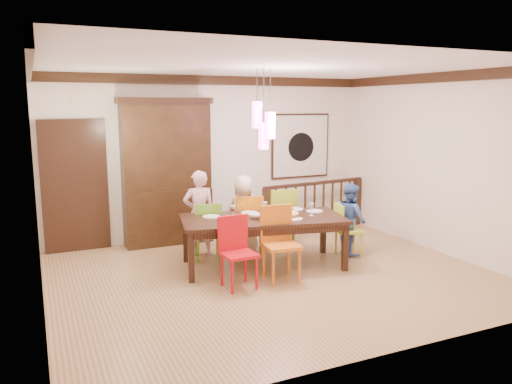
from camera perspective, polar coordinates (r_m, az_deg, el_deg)
name	(u,v)px	position (r m, az deg, el deg)	size (l,w,h in m)	color
floor	(273,275)	(7.19, 1.94, -9.49)	(6.00, 6.00, 0.00)	olive
ceiling	(274,66)	(6.80, 2.09, 14.22)	(6.00, 6.00, 0.00)	white
wall_back	(213,157)	(9.14, -4.96, 3.98)	(6.00, 6.00, 0.00)	silver
wall_left	(35,189)	(6.15, -23.93, 0.28)	(5.00, 5.00, 0.00)	silver
wall_right	(440,164)	(8.60, 20.27, 3.03)	(5.00, 5.00, 0.00)	silver
crown_molding	(274,72)	(6.80, 2.08, 13.55)	(6.00, 5.00, 0.16)	black
panel_door	(75,188)	(8.65, -19.97, 0.42)	(1.04, 0.07, 2.24)	black
white_doorway	(232,178)	(9.28, -2.81, 1.60)	(0.97, 0.05, 2.22)	silver
painting	(300,146)	(9.83, 5.09, 5.27)	(1.25, 0.06, 1.25)	black
pendant_cluster	(264,125)	(7.20, 0.87, 7.67)	(0.27, 0.21, 1.14)	#FD4CAE
dining_table	(263,222)	(7.40, 0.84, -3.47)	(2.56, 1.55, 0.75)	black
chair_far_left	(208,226)	(7.85, -5.55, -3.92)	(0.49, 0.49, 0.91)	#619C25
chair_far_mid	(247,219)	(8.13, -1.02, -3.14)	(0.50, 0.50, 0.97)	#BF690D
chair_far_right	(279,214)	(8.39, 2.60, -2.49)	(0.48, 0.48, 1.03)	#8AA21D
chair_near_left	(239,248)	(6.56, -1.96, -6.45)	(0.44, 0.44, 0.94)	red
chair_near_mid	(281,239)	(6.82, 2.92, -5.42)	(0.50, 0.50, 1.03)	orange
chair_end_right	(349,226)	(8.10, 10.58, -3.84)	(0.46, 0.46, 0.85)	#B9D02A
china_hutch	(167,172)	(8.71, -10.18, 2.30)	(1.59, 0.46, 2.51)	black
balustrade	(314,205)	(9.56, 6.68, -1.54)	(2.30, 0.37, 0.96)	black
person_far_left	(199,213)	(7.97, -6.52, -2.45)	(0.50, 0.33, 1.38)	#F2B8C8
person_far_mid	(244,213)	(8.21, -1.44, -2.43)	(0.62, 0.40, 1.27)	beige
person_end_right	(351,219)	(8.19, 10.79, -3.03)	(0.56, 0.44, 1.16)	#3A5EA3
serving_bowl	(289,215)	(7.40, 3.74, -2.62)	(0.29, 0.29, 0.07)	gold
small_bowl	(256,216)	(7.32, 0.01, -2.76)	(0.20, 0.20, 0.06)	white
cup_left	(240,219)	(7.06, -1.83, -3.10)	(0.13, 0.13, 0.10)	silver
cup_right	(291,210)	(7.67, 4.05, -2.10)	(0.10, 0.10, 0.09)	silver
plate_far_left	(211,217)	(7.43, -5.13, -2.81)	(0.26, 0.26, 0.01)	white
plate_far_mid	(249,213)	(7.66, -0.75, -2.38)	(0.26, 0.26, 0.01)	white
plate_far_right	(295,209)	(7.95, 4.50, -1.96)	(0.26, 0.26, 0.01)	white
plate_near_left	(229,225)	(6.92, -3.14, -3.74)	(0.26, 0.26, 0.01)	white
plate_near_mid	(294,219)	(7.27, 4.32, -3.07)	(0.26, 0.26, 0.01)	white
plate_end_right	(315,211)	(7.83, 6.73, -2.18)	(0.26, 0.26, 0.01)	white
wine_glass_a	(233,212)	(7.32, -2.66, -2.27)	(0.08, 0.08, 0.19)	#590C19
wine_glass_b	(265,208)	(7.57, 1.00, -1.85)	(0.08, 0.08, 0.19)	silver
wine_glass_c	(262,215)	(7.13, 0.74, -2.59)	(0.08, 0.08, 0.19)	#590C19
wine_glass_d	(312,209)	(7.52, 6.37, -2.00)	(0.08, 0.08, 0.19)	silver
napkin	(271,222)	(7.06, 1.74, -3.44)	(0.18, 0.14, 0.01)	#D83359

